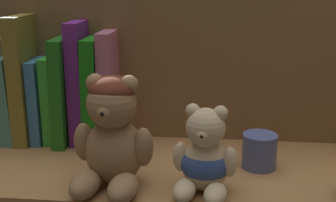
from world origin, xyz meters
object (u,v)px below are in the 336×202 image
at_px(book_8, 81,82).
at_px(book_2, 2,89).
at_px(book_4, 28,78).
at_px(pillar_candle, 259,151).
at_px(book_10, 111,87).
at_px(book_7, 67,89).
at_px(book_6, 55,98).
at_px(book_3, 15,97).
at_px(teddy_bear_smaller, 205,158).
at_px(teddy_bear_larger, 112,135).
at_px(book_5, 43,99).
at_px(book_9, 96,90).

bearing_deg(book_8, book_2, 180.00).
xyz_separation_m(book_4, pillar_candle, (0.43, -0.10, -0.09)).
xyz_separation_m(book_10, pillar_candle, (0.27, -0.10, -0.08)).
distance_m(book_2, book_7, 0.13).
height_order(book_6, book_8, book_8).
relative_size(book_3, teddy_bear_smaller, 1.23).
bearing_deg(teddy_bear_larger, book_5, 133.90).
xyz_separation_m(book_5, teddy_bear_smaller, (0.32, -0.19, -0.03)).
bearing_deg(teddy_bear_smaller, book_10, 133.63).
distance_m(book_3, teddy_bear_smaller, 0.42).
relative_size(book_2, pillar_candle, 3.37).
bearing_deg(teddy_bear_larger, book_7, 124.78).
relative_size(book_3, teddy_bear_larger, 0.96).
xyz_separation_m(book_4, book_6, (0.05, 0.00, -0.04)).
bearing_deg(book_6, book_4, 180.00).
bearing_deg(book_4, book_8, 0.00).
distance_m(book_10, teddy_bear_smaller, 0.27).
xyz_separation_m(book_2, teddy_bear_larger, (0.26, -0.19, -0.02)).
height_order(book_5, teddy_bear_smaller, book_5).
height_order(book_2, teddy_bear_larger, book_2).
height_order(book_4, teddy_bear_larger, book_4).
distance_m(book_6, book_9, 0.08).
bearing_deg(teddy_bear_smaller, pillar_candle, 46.21).
distance_m(book_4, book_6, 0.06).
distance_m(book_7, pillar_candle, 0.38).
bearing_deg(pillar_candle, book_10, 160.19).
distance_m(book_10, pillar_candle, 0.30).
bearing_deg(book_6, teddy_bear_larger, -50.17).
height_order(book_2, book_10, book_10).
distance_m(book_6, book_8, 0.06).
xyz_separation_m(book_2, book_3, (0.03, 0.00, -0.02)).
bearing_deg(book_3, book_7, 0.00).
relative_size(book_4, book_10, 1.13).
relative_size(book_4, pillar_candle, 4.12).
bearing_deg(book_10, book_2, 180.00).
relative_size(book_2, book_3, 1.19).
relative_size(book_6, pillar_candle, 2.82).
bearing_deg(pillar_candle, book_3, 168.02).
distance_m(book_5, book_7, 0.05).
xyz_separation_m(book_9, book_10, (0.03, 0.00, 0.01)).
xyz_separation_m(book_5, book_8, (0.08, 0.00, 0.03)).
distance_m(book_8, book_9, 0.03).
relative_size(book_3, book_4, 0.69).
relative_size(book_2, book_5, 1.23).
bearing_deg(book_6, pillar_candle, -14.36).
distance_m(book_6, teddy_bear_larger, 0.24).
xyz_separation_m(book_4, book_8, (0.10, 0.00, -0.01)).
distance_m(book_3, pillar_candle, 0.47).
distance_m(book_5, pillar_candle, 0.42).
bearing_deg(book_9, teddy_bear_larger, -68.68).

